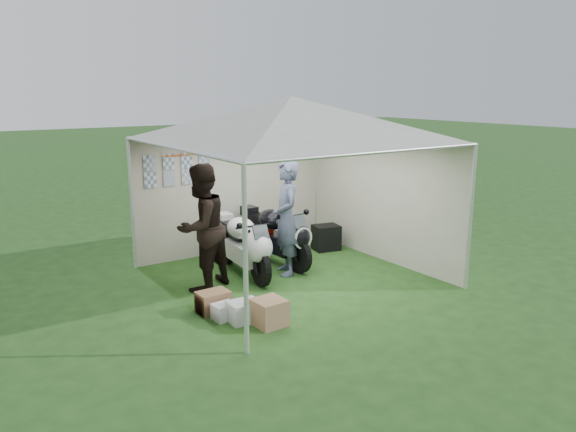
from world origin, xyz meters
The scene contains 12 objects.
ground centered at (0.00, 0.00, 0.00)m, with size 80.00×80.00×0.00m, color #214519.
canopy_tent centered at (0.00, 0.03, 2.58)m, with size 5.66×5.66×3.00m.
motorcycle_white centered at (-0.58, 0.54, 0.56)m, with size 0.58×2.05×1.01m.
motorcycle_black centered at (0.22, 0.76, 0.57)m, with size 0.54×2.07×1.02m.
paddock_stand centered at (0.16, 1.70, 0.17)m, with size 0.45×0.28×0.33m, color blue.
person_dark_jacket centered at (-1.45, 0.37, 1.00)m, with size 0.97×0.76×2.00m, color black.
person_blue_jacket centered at (0.06, 0.24, 0.98)m, with size 0.71×0.47×1.96m, color slate.
equipment_box centered at (1.52, 1.02, 0.25)m, with size 0.49×0.40×0.49m, color black.
crate_0 centered at (-1.55, -1.15, 0.14)m, with size 0.43×0.33×0.28m, color #B3B9BD.
crate_1 centered at (-1.34, -1.45, 0.18)m, with size 0.40×0.40×0.36m, color #8C674B.
crate_2 centered at (-1.75, -0.93, 0.11)m, with size 0.31×0.26×0.23m, color silver.
crate_3 centered at (-1.75, -0.60, 0.15)m, with size 0.45×0.32×0.30m, color brown.
Camera 1 is at (-5.06, -7.45, 3.11)m, focal length 35.00 mm.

